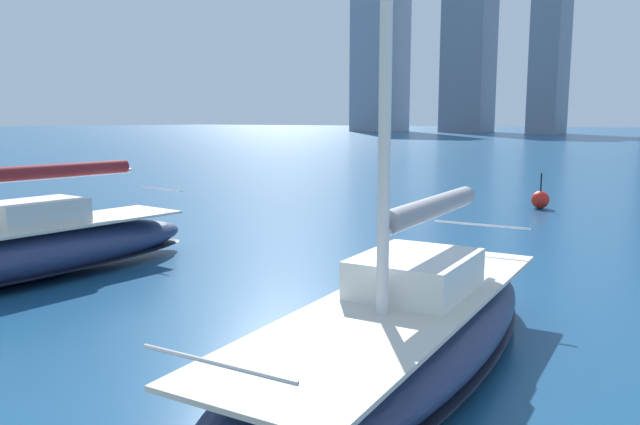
# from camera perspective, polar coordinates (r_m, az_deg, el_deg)

# --- Properties ---
(city_skyline) EXTENTS (171.28, 23.30, 54.39)m
(city_skyline) POSITION_cam_1_polar(r_m,az_deg,el_deg) (164.22, 26.18, 14.94)
(city_skyline) COLOR slate
(city_skyline) RESTS_ON ground
(sailboat_grey) EXTENTS (3.18, 8.89, 9.09)m
(sailboat_grey) POSITION_cam_1_polar(r_m,az_deg,el_deg) (8.98, 7.50, -10.50)
(sailboat_grey) COLOR navy
(sailboat_grey) RESTS_ON ground
(sailboat_maroon) EXTENTS (2.68, 9.03, 9.24)m
(sailboat_maroon) POSITION_cam_1_polar(r_m,az_deg,el_deg) (15.14, -26.00, -3.15)
(sailboat_maroon) COLOR navy
(sailboat_maroon) RESTS_ON ground
(channel_buoy) EXTENTS (0.70, 0.70, 1.40)m
(channel_buoy) POSITION_cam_1_polar(r_m,az_deg,el_deg) (26.21, 19.49, 1.12)
(channel_buoy) COLOR red
(channel_buoy) RESTS_ON ground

